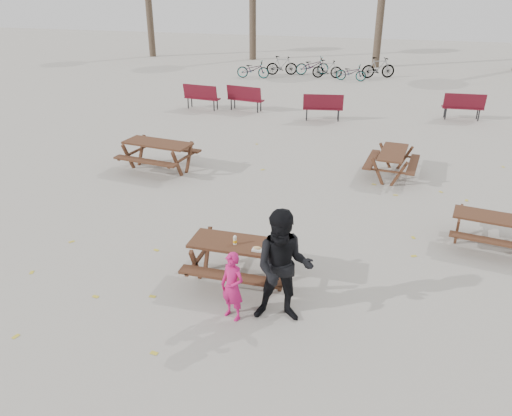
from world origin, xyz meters
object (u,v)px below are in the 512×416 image
(child, at_px, (232,286))
(picnic_table_east, at_px, (493,232))
(picnic_table_far, at_px, (392,164))
(main_picnic_table, at_px, (241,252))
(soda_bottle, at_px, (235,241))
(food_tray, at_px, (257,250))
(picnic_table_north, at_px, (159,156))
(adult, at_px, (283,267))

(child, distance_m, picnic_table_east, 5.64)
(child, bearing_deg, picnic_table_far, 94.75)
(main_picnic_table, relative_size, picnic_table_east, 1.13)
(picnic_table_east, bearing_deg, soda_bottle, -141.46)
(food_tray, relative_size, picnic_table_north, 0.09)
(adult, xyz_separation_m, picnic_table_north, (-4.86, 5.68, -0.54))
(food_tray, xyz_separation_m, adult, (0.60, -0.69, 0.16))
(main_picnic_table, xyz_separation_m, adult, (0.96, -0.88, 0.37))
(main_picnic_table, relative_size, picnic_table_north, 0.94)
(main_picnic_table, distance_m, adult, 1.35)
(food_tray, bearing_deg, child, -101.00)
(child, distance_m, picnic_table_far, 7.49)
(adult, height_order, picnic_table_east, adult)
(adult, height_order, picnic_table_north, adult)
(picnic_table_east, distance_m, picnic_table_north, 8.74)
(picnic_table_east, bearing_deg, picnic_table_north, 174.06)
(child, xyz_separation_m, picnic_table_north, (-4.09, 5.87, -0.17))
(soda_bottle, relative_size, picnic_table_north, 0.09)
(food_tray, relative_size, adult, 0.09)
(soda_bottle, bearing_deg, adult, -37.74)
(food_tray, height_order, child, child)
(food_tray, distance_m, soda_bottle, 0.46)
(main_picnic_table, distance_m, child, 1.08)
(picnic_table_east, xyz_separation_m, picnic_table_far, (-2.08, 3.55, 0.02))
(picnic_table_far, bearing_deg, picnic_table_north, 107.16)
(picnic_table_east, relative_size, picnic_table_north, 0.83)
(adult, bearing_deg, child, -176.19)
(child, bearing_deg, adult, 35.72)
(adult, bearing_deg, picnic_table_north, 121.00)
(picnic_table_far, bearing_deg, picnic_table_east, -143.76)
(child, height_order, picnic_table_far, child)
(main_picnic_table, bearing_deg, child, -80.12)
(main_picnic_table, xyz_separation_m, child, (0.19, -1.07, -0.00))
(child, distance_m, picnic_table_north, 7.15)
(picnic_table_east, height_order, picnic_table_far, picnic_table_far)
(adult, bearing_deg, main_picnic_table, 127.86)
(picnic_table_east, xyz_separation_m, picnic_table_north, (-8.44, 2.28, 0.07))
(adult, bearing_deg, picnic_table_east, 34.05)
(adult, xyz_separation_m, picnic_table_far, (1.50, 6.95, -0.60))
(food_tray, distance_m, picnic_table_north, 6.57)
(main_picnic_table, height_order, picnic_table_far, main_picnic_table)
(child, relative_size, adult, 0.61)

